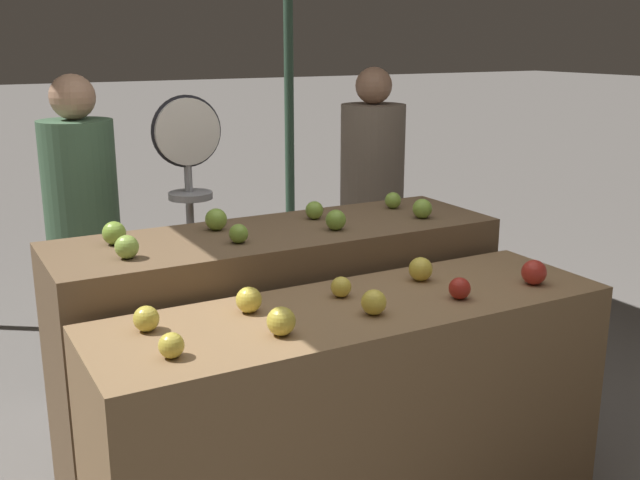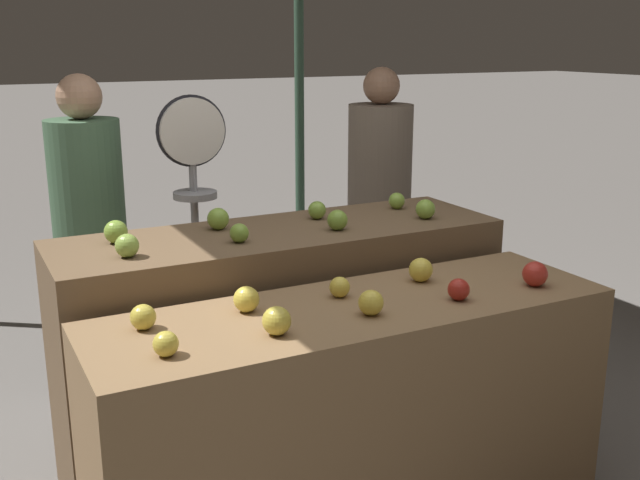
# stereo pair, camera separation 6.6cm
# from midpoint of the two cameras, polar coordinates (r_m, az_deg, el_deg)

# --- Properties ---
(display_counter_front) EXTENTS (1.79, 0.55, 0.89)m
(display_counter_front) POSITION_cam_midpoint_polar(r_m,az_deg,el_deg) (2.67, 2.04, -13.96)
(display_counter_front) COLOR olive
(display_counter_front) RESTS_ON ground_plane
(display_counter_back) EXTENTS (1.79, 0.55, 1.01)m
(display_counter_back) POSITION_cam_midpoint_polar(r_m,az_deg,el_deg) (3.12, -3.61, -8.25)
(display_counter_back) COLOR brown
(display_counter_back) RESTS_ON ground_plane
(apple_front_0) EXTENTS (0.07, 0.07, 0.07)m
(apple_front_0) POSITION_cam_midpoint_polar(r_m,az_deg,el_deg) (2.13, -12.15, -7.86)
(apple_front_0) COLOR gold
(apple_front_0) RESTS_ON display_counter_front
(apple_front_1) EXTENTS (0.09, 0.09, 0.09)m
(apple_front_1) POSITION_cam_midpoint_polar(r_m,az_deg,el_deg) (2.23, -3.83, -6.19)
(apple_front_1) COLOR gold
(apple_front_1) RESTS_ON display_counter_front
(apple_front_2) EXTENTS (0.08, 0.08, 0.08)m
(apple_front_2) POSITION_cam_midpoint_polar(r_m,az_deg,el_deg) (2.39, 3.24, -4.77)
(apple_front_2) COLOR yellow
(apple_front_2) RESTS_ON display_counter_front
(apple_front_3) EXTENTS (0.07, 0.07, 0.07)m
(apple_front_3) POSITION_cam_midpoint_polar(r_m,az_deg,el_deg) (2.57, 9.86, -3.65)
(apple_front_3) COLOR #AD281E
(apple_front_3) RESTS_ON display_counter_front
(apple_front_4) EXTENTS (0.09, 0.09, 0.09)m
(apple_front_4) POSITION_cam_midpoint_polar(r_m,az_deg,el_deg) (2.77, 15.33, -2.39)
(apple_front_4) COLOR #B72D23
(apple_front_4) RESTS_ON display_counter_front
(apple_front_5) EXTENTS (0.08, 0.08, 0.08)m
(apple_front_5) POSITION_cam_midpoint_polar(r_m,az_deg,el_deg) (2.33, -13.90, -5.84)
(apple_front_5) COLOR gold
(apple_front_5) RESTS_ON display_counter_front
(apple_front_6) EXTENTS (0.08, 0.08, 0.08)m
(apple_front_6) POSITION_cam_midpoint_polar(r_m,az_deg,el_deg) (2.42, -6.23, -4.56)
(apple_front_6) COLOR yellow
(apple_front_6) RESTS_ON display_counter_front
(apple_front_7) EXTENTS (0.07, 0.07, 0.07)m
(apple_front_7) POSITION_cam_midpoint_polar(r_m,az_deg,el_deg) (2.55, 0.87, -3.60)
(apple_front_7) COLOR yellow
(apple_front_7) RESTS_ON display_counter_front
(apple_front_8) EXTENTS (0.09, 0.09, 0.09)m
(apple_front_8) POSITION_cam_midpoint_polar(r_m,az_deg,el_deg) (2.74, 6.98, -2.21)
(apple_front_8) COLOR yellow
(apple_front_8) RESTS_ON display_counter_front
(apple_back_0) EXTENTS (0.08, 0.08, 0.08)m
(apple_back_0) POSITION_cam_midpoint_polar(r_m,az_deg,el_deg) (2.65, -15.20, -0.51)
(apple_back_0) COLOR #8EB247
(apple_back_0) RESTS_ON display_counter_back
(apple_back_1) EXTENTS (0.07, 0.07, 0.07)m
(apple_back_1) POSITION_cam_midpoint_polar(r_m,az_deg,el_deg) (2.78, -6.91, 0.49)
(apple_back_1) COLOR #7AA338
(apple_back_1) RESTS_ON display_counter_back
(apple_back_2) EXTENTS (0.08, 0.08, 0.08)m
(apple_back_2) POSITION_cam_midpoint_polar(r_m,az_deg,el_deg) (2.94, 0.56, 1.54)
(apple_back_2) COLOR #7AA338
(apple_back_2) RESTS_ON display_counter_back
(apple_back_3) EXTENTS (0.08, 0.08, 0.08)m
(apple_back_3) POSITION_cam_midpoint_polar(r_m,az_deg,el_deg) (3.17, 7.21, 2.39)
(apple_back_3) COLOR #84AD3D
(apple_back_3) RESTS_ON display_counter_back
(apple_back_4) EXTENTS (0.09, 0.09, 0.09)m
(apple_back_4) POSITION_cam_midpoint_polar(r_m,az_deg,el_deg) (2.84, -16.06, 0.51)
(apple_back_4) COLOR #84AD3D
(apple_back_4) RESTS_ON display_counter_back
(apple_back_5) EXTENTS (0.09, 0.09, 0.09)m
(apple_back_5) POSITION_cam_midpoint_polar(r_m,az_deg,el_deg) (2.97, -8.56, 1.56)
(apple_back_5) COLOR #84AD3D
(apple_back_5) RESTS_ON display_counter_back
(apple_back_6) EXTENTS (0.08, 0.08, 0.08)m
(apple_back_6) POSITION_cam_midpoint_polar(r_m,az_deg,el_deg) (3.13, -1.04, 2.28)
(apple_back_6) COLOR #84AD3D
(apple_back_6) RESTS_ON display_counter_back
(apple_back_7) EXTENTS (0.07, 0.07, 0.07)m
(apple_back_7) POSITION_cam_midpoint_polar(r_m,az_deg,el_deg) (3.34, 5.01, 3.03)
(apple_back_7) COLOR #84AD3D
(apple_back_7) RESTS_ON display_counter_back
(produce_scale) EXTENTS (0.32, 0.20, 1.50)m
(produce_scale) POSITION_cam_midpoint_polar(r_m,az_deg,el_deg) (3.45, -10.47, 4.27)
(produce_scale) COLOR #99999E
(produce_scale) RESTS_ON ground_plane
(person_vendor_at_scale) EXTENTS (0.35, 0.35, 1.59)m
(person_vendor_at_scale) POSITION_cam_midpoint_polar(r_m,az_deg,el_deg) (3.73, -18.12, 1.57)
(person_vendor_at_scale) COLOR #2D2D38
(person_vendor_at_scale) RESTS_ON ground_plane
(person_customer_left) EXTENTS (0.44, 0.44, 1.59)m
(person_customer_left) POSITION_cam_midpoint_polar(r_m,az_deg,el_deg) (4.38, 3.54, 4.14)
(person_customer_left) COLOR #2D2D38
(person_customer_left) RESTS_ON ground_plane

